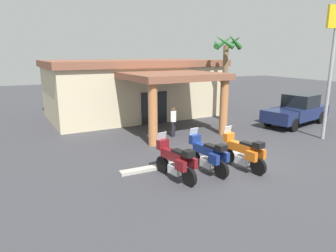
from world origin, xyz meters
TOP-DOWN VIEW (x-y plane):
  - ground_plane at (0.00, 0.00)m, footprint 80.00×80.00m
  - motel_building at (-0.15, 11.31)m, footprint 12.60×12.04m
  - motorcycle_maroon at (-2.99, -0.55)m, footprint 0.89×2.20m
  - motorcycle_blue at (-1.56, -0.50)m, footprint 0.83×2.20m
  - motorcycle_orange at (-0.14, -0.86)m, footprint 0.88×2.20m
  - pedestrian at (-0.36, 4.71)m, footprint 0.45×0.34m
  - pickup_truck_navy at (8.15, 3.79)m, footprint 5.49×3.01m
  - palm_tree_near_portico at (4.84, 7.13)m, footprint 2.08×2.16m
  - roadside_sign at (6.73, 0.73)m, footprint 1.40×0.18m
  - curb_strip at (-1.57, 0.71)m, footprint 6.28×0.36m

SIDE VIEW (x-z plane):
  - ground_plane at x=0.00m, z-range 0.00..0.00m
  - curb_strip at x=-1.57m, z-range 0.00..0.12m
  - motorcycle_maroon at x=-2.99m, z-range -0.11..1.50m
  - motorcycle_blue at x=-1.56m, z-range -0.11..1.50m
  - motorcycle_orange at x=-0.14m, z-range -0.11..1.50m
  - pickup_truck_navy at x=8.15m, z-range -0.04..1.91m
  - pedestrian at x=-0.36m, z-range 0.14..1.87m
  - motel_building at x=-0.15m, z-range 0.05..4.10m
  - palm_tree_near_portico at x=4.84m, z-range 1.25..7.09m
  - roadside_sign at x=6.73m, z-range 1.15..7.98m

